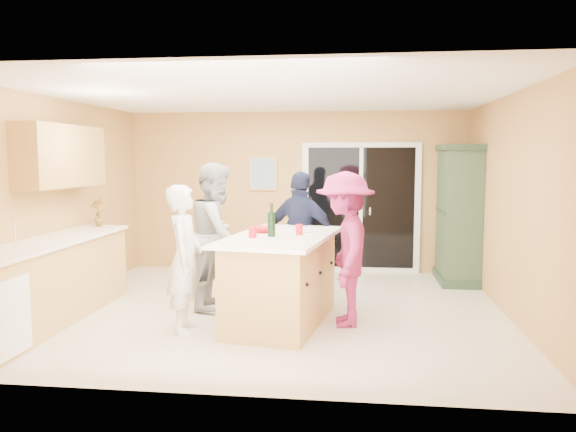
# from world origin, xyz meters

# --- Properties ---
(floor) EXTENTS (5.50, 5.50, 0.00)m
(floor) POSITION_xyz_m (0.00, 0.00, 0.00)
(floor) COLOR beige
(floor) RESTS_ON ground
(ceiling) EXTENTS (5.50, 5.00, 0.10)m
(ceiling) POSITION_xyz_m (0.00, 0.00, 2.60)
(ceiling) COLOR white
(ceiling) RESTS_ON wall_back
(wall_back) EXTENTS (5.50, 0.10, 2.60)m
(wall_back) POSITION_xyz_m (0.00, 2.50, 1.30)
(wall_back) COLOR #F0C563
(wall_back) RESTS_ON ground
(wall_front) EXTENTS (5.50, 0.10, 2.60)m
(wall_front) POSITION_xyz_m (0.00, -2.50, 1.30)
(wall_front) COLOR #F0C563
(wall_front) RESTS_ON ground
(wall_left) EXTENTS (0.10, 5.00, 2.60)m
(wall_left) POSITION_xyz_m (-2.75, 0.00, 1.30)
(wall_left) COLOR #F0C563
(wall_left) RESTS_ON ground
(wall_right) EXTENTS (0.10, 5.00, 2.60)m
(wall_right) POSITION_xyz_m (2.75, 0.00, 1.30)
(wall_right) COLOR #F0C563
(wall_right) RESTS_ON ground
(left_cabinet_run) EXTENTS (0.65, 3.05, 1.24)m
(left_cabinet_run) POSITION_xyz_m (-2.45, -1.05, 0.46)
(left_cabinet_run) COLOR tan
(left_cabinet_run) RESTS_ON floor
(upper_cabinets) EXTENTS (0.35, 1.60, 0.75)m
(upper_cabinets) POSITION_xyz_m (-2.58, -0.20, 1.88)
(upper_cabinets) COLOR tan
(upper_cabinets) RESTS_ON wall_left
(sliding_door) EXTENTS (1.90, 0.07, 2.10)m
(sliding_door) POSITION_xyz_m (1.05, 2.46, 1.05)
(sliding_door) COLOR silver
(sliding_door) RESTS_ON floor
(framed_picture) EXTENTS (0.46, 0.04, 0.56)m
(framed_picture) POSITION_xyz_m (-0.55, 2.48, 1.60)
(framed_picture) COLOR tan
(framed_picture) RESTS_ON wall_back
(kitchen_island) EXTENTS (1.33, 2.05, 1.00)m
(kitchen_island) POSITION_xyz_m (0.15, -0.51, 0.47)
(kitchen_island) COLOR tan
(kitchen_island) RESTS_ON floor
(green_hutch) EXTENTS (0.59, 1.11, 2.05)m
(green_hutch) POSITION_xyz_m (2.49, 1.90, 1.00)
(green_hutch) COLOR #243A29
(green_hutch) RESTS_ON floor
(woman_white) EXTENTS (0.43, 0.61, 1.57)m
(woman_white) POSITION_xyz_m (-0.83, -0.92, 0.79)
(woman_white) COLOR silver
(woman_white) RESTS_ON floor
(woman_grey) EXTENTS (0.69, 0.88, 1.80)m
(woman_grey) POSITION_xyz_m (-0.73, 0.08, 0.90)
(woman_grey) COLOR #AAAAAD
(woman_grey) RESTS_ON floor
(woman_navy) EXTENTS (1.07, 0.72, 1.68)m
(woman_navy) POSITION_xyz_m (0.27, 0.51, 0.84)
(woman_navy) COLOR #1A1B3B
(woman_navy) RESTS_ON floor
(woman_magenta) EXTENTS (0.70, 1.14, 1.71)m
(woman_magenta) POSITION_xyz_m (0.85, -0.49, 0.85)
(woman_magenta) COLOR #9A2155
(woman_magenta) RESTS_ON floor
(serving_bowl) EXTENTS (0.31, 0.31, 0.07)m
(serving_bowl) POSITION_xyz_m (-0.09, -0.32, 1.04)
(serving_bowl) COLOR #B1131C
(serving_bowl) RESTS_ON kitchen_island
(tulip_vase) EXTENTS (0.25, 0.21, 0.39)m
(tulip_vase) POSITION_xyz_m (-2.45, 0.45, 1.14)
(tulip_vase) COLOR #B72E12
(tulip_vase) RESTS_ON left_cabinet_run
(tumbler_near) EXTENTS (0.08, 0.08, 0.12)m
(tumbler_near) POSITION_xyz_m (0.35, -0.48, 1.06)
(tumbler_near) COLOR #B1131C
(tumbler_near) RESTS_ON kitchen_island
(tumbler_far) EXTENTS (0.09, 0.09, 0.12)m
(tumbler_far) POSITION_xyz_m (-0.13, -0.77, 1.06)
(tumbler_far) COLOR #B1131C
(tumbler_far) RESTS_ON kitchen_island
(wine_bottle) EXTENTS (0.08, 0.08, 0.37)m
(wine_bottle) POSITION_xyz_m (0.06, -0.66, 1.14)
(wine_bottle) COLOR black
(wine_bottle) RESTS_ON kitchen_island
(white_plate) EXTENTS (0.29, 0.29, 0.02)m
(white_plate) POSITION_xyz_m (0.38, -0.26, 1.01)
(white_plate) COLOR silver
(white_plate) RESTS_ON kitchen_island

